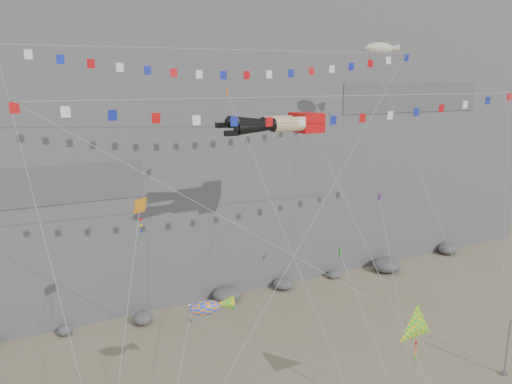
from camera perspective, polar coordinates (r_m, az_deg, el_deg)
cliff at (r=56.91m, az=-10.01°, el=17.73°), size 80.00×28.00×50.00m
talus_boulders at (r=46.80m, az=-3.39°, el=-11.65°), size 60.00×3.00×1.20m
anchor_pole_right at (r=39.57m, az=26.79°, el=-15.59°), size 0.12×0.12×4.12m
legs_kite at (r=34.13m, az=2.91°, el=7.78°), size 7.97×15.57×22.24m
flag_banner_upper at (r=34.94m, az=-2.43°, el=15.90°), size 28.94×14.83×28.38m
flag_banner_lower at (r=31.05m, az=7.21°, el=10.76°), size 33.49×6.01×23.11m
harlequin_kite at (r=27.89m, az=-13.13°, el=-1.66°), size 5.54×9.26×16.25m
fish_windsock at (r=28.51m, az=-5.91°, el=-13.08°), size 7.34×7.86×11.74m
delta_kite at (r=29.52m, az=18.00°, el=-14.48°), size 2.66×3.53×8.42m
blimp_windsock at (r=43.12m, az=13.89°, el=15.55°), size 3.97×13.32×25.47m
small_kite_a at (r=32.93m, az=-2.91°, el=10.37°), size 3.18×14.13×23.49m
small_kite_b at (r=38.40m, az=14.00°, el=-1.08°), size 5.79×11.50×16.53m
small_kite_c at (r=29.79m, az=9.63°, el=-7.06°), size 1.22×8.56×12.74m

